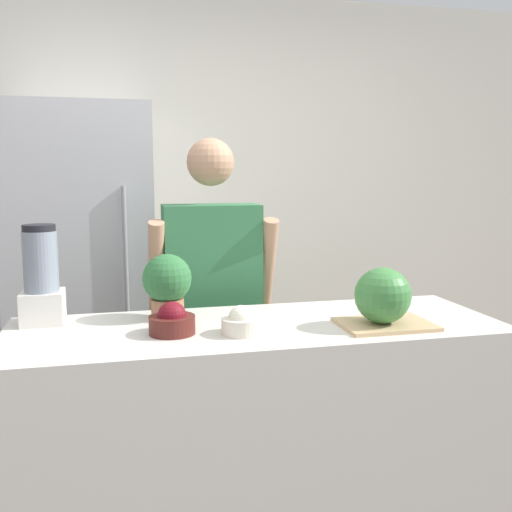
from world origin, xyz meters
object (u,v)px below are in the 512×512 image
(watermelon, at_px, (383,295))
(potted_plant, at_px, (167,283))
(refrigerator, at_px, (84,278))
(blender, at_px, (42,279))
(person, at_px, (212,314))
(bowl_cream, at_px, (241,323))
(bowl_cherries, at_px, (172,321))

(watermelon, height_order, potted_plant, potted_plant)
(refrigerator, relative_size, blender, 5.08)
(blender, bearing_deg, watermelon, -15.59)
(person, relative_size, bowl_cream, 12.06)
(watermelon, height_order, bowl_cherries, watermelon)
(bowl_cherries, height_order, blender, blender)
(watermelon, distance_m, potted_plant, 0.80)
(refrigerator, xyz_separation_m, blender, (-0.08, -1.07, 0.19))
(refrigerator, relative_size, bowl_cream, 13.51)
(watermelon, bearing_deg, blender, 164.41)
(watermelon, bearing_deg, person, 124.41)
(refrigerator, height_order, watermelon, refrigerator)
(bowl_cherries, bearing_deg, potted_plant, 89.38)
(bowl_cream, distance_m, blender, 0.76)
(refrigerator, distance_m, watermelon, 1.80)
(bowl_cream, xyz_separation_m, blender, (-0.68, 0.31, 0.13))
(watermelon, bearing_deg, bowl_cream, 177.12)
(person, relative_size, potted_plant, 6.69)
(watermelon, xyz_separation_m, blender, (-1.20, 0.33, 0.05))
(watermelon, height_order, bowl_cream, watermelon)
(refrigerator, xyz_separation_m, person, (0.61, -0.66, -0.08))
(watermelon, distance_m, bowl_cream, 0.52)
(refrigerator, relative_size, potted_plant, 7.50)
(watermelon, relative_size, potted_plant, 0.82)
(bowl_cherries, bearing_deg, person, 69.79)
(refrigerator, bearing_deg, bowl_cream, -66.24)
(refrigerator, xyz_separation_m, potted_plant, (0.37, -1.10, 0.16))
(watermelon, relative_size, bowl_cherries, 1.27)
(person, xyz_separation_m, potted_plant, (-0.24, -0.44, 0.24))
(person, xyz_separation_m, watermelon, (0.51, -0.74, 0.22))
(watermelon, bearing_deg, bowl_cherries, 173.65)
(refrigerator, distance_m, bowl_cream, 1.50)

